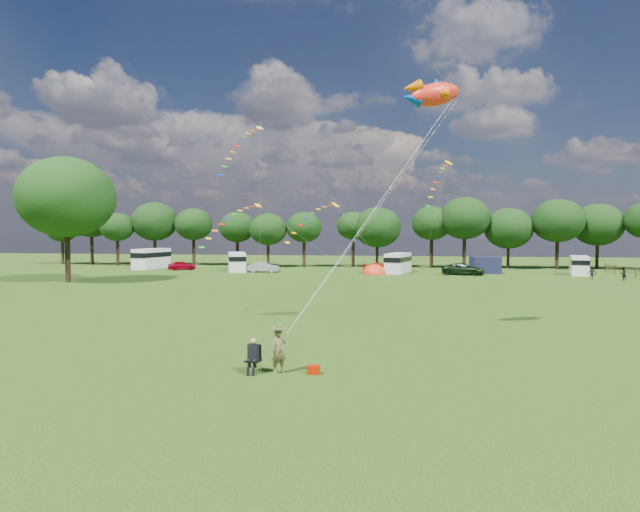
# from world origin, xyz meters

# --- Properties ---
(ground_plane) EXTENTS (180.00, 180.00, 0.00)m
(ground_plane) POSITION_xyz_m (0.00, 0.00, 0.00)
(ground_plane) COLOR black
(ground_plane) RESTS_ON ground
(tree_line) EXTENTS (102.98, 10.98, 10.27)m
(tree_line) POSITION_xyz_m (5.30, 54.99, 6.35)
(tree_line) COLOR black
(tree_line) RESTS_ON ground
(big_tree) EXTENTS (10.00, 10.00, 13.28)m
(big_tree) POSITION_xyz_m (-30.00, 28.00, 9.02)
(big_tree) COLOR black
(big_tree) RESTS_ON ground
(car_a) EXTENTS (4.12, 2.78, 1.28)m
(car_a) POSITION_xyz_m (-24.85, 46.05, 0.64)
(car_a) COLOR maroon
(car_a) RESTS_ON ground
(car_b) EXTENTS (3.90, 1.67, 1.35)m
(car_b) POSITION_xyz_m (-12.72, 43.98, 0.67)
(car_b) COLOR #91959A
(car_b) RESTS_ON ground
(car_c) EXTENTS (4.47, 2.00, 1.32)m
(car_c) POSITION_xyz_m (2.58, 44.16, 0.66)
(car_c) COLOR #AF2C05
(car_c) RESTS_ON ground
(car_d) EXTENTS (5.69, 3.44, 1.45)m
(car_d) POSITION_xyz_m (12.77, 43.55, 0.72)
(car_d) COLOR black
(car_d) RESTS_ON ground
(campervan_a) EXTENTS (3.76, 6.29, 2.88)m
(campervan_a) POSITION_xyz_m (-30.18, 47.89, 1.55)
(campervan_a) COLOR white
(campervan_a) RESTS_ON ground
(campervan_b) EXTENTS (3.83, 5.62, 2.54)m
(campervan_b) POSITION_xyz_m (-16.67, 45.02, 1.36)
(campervan_b) COLOR white
(campervan_b) RESTS_ON ground
(campervan_c) EXTENTS (3.62, 5.63, 2.55)m
(campervan_c) POSITION_xyz_m (4.78, 45.42, 1.37)
(campervan_c) COLOR silver
(campervan_c) RESTS_ON ground
(campervan_d) EXTENTS (3.07, 5.10, 2.34)m
(campervan_d) POSITION_xyz_m (27.02, 45.70, 1.25)
(campervan_d) COLOR silver
(campervan_d) RESTS_ON ground
(tent_orange) EXTENTS (3.14, 3.44, 2.46)m
(tent_orange) POSITION_xyz_m (1.82, 43.46, 0.02)
(tent_orange) COLOR red
(tent_orange) RESTS_ON ground
(tent_greyblue) EXTENTS (3.36, 3.68, 2.50)m
(tent_greyblue) POSITION_xyz_m (12.41, 45.38, 0.02)
(tent_greyblue) COLOR slate
(tent_greyblue) RESTS_ON ground
(awning_navy) EXTENTS (3.74, 3.18, 2.14)m
(awning_navy) POSITION_xyz_m (15.80, 46.21, 1.07)
(awning_navy) COLOR #181935
(awning_navy) RESTS_ON ground
(kite_flyer) EXTENTS (0.76, 0.70, 1.74)m
(kite_flyer) POSITION_xyz_m (0.13, -4.05, 0.87)
(kite_flyer) COLOR brown
(kite_flyer) RESTS_ON ground
(camp_chair) EXTENTS (0.64, 0.64, 1.38)m
(camp_chair) POSITION_xyz_m (-0.87, -4.13, 0.82)
(camp_chair) COLOR #99999E
(camp_chair) RESTS_ON ground
(kite_bag) EXTENTS (0.48, 0.33, 0.34)m
(kite_bag) POSITION_xyz_m (1.48, -3.95, 0.17)
(kite_bag) COLOR #A71600
(kite_bag) RESTS_ON ground
(fish_kite) EXTENTS (3.39, 2.15, 1.78)m
(fish_kite) POSITION_xyz_m (6.30, 4.06, 12.55)
(fish_kite) COLOR red
(fish_kite) RESTS_ON ground
(streamer_kite_a) EXTENTS (3.42, 5.64, 5.79)m
(streamer_kite_a) POSITION_xyz_m (-11.14, 29.79, 14.65)
(streamer_kite_a) COLOR #FFF92D
(streamer_kite_a) RESTS_ON ground
(streamer_kite_b) EXTENTS (4.22, 4.68, 3.79)m
(streamer_kite_b) POSITION_xyz_m (-8.88, 19.50, 6.63)
(streamer_kite_b) COLOR gold
(streamer_kite_b) RESTS_ON ground
(streamer_kite_c) EXTENTS (2.99, 4.89, 2.76)m
(streamer_kite_c) POSITION_xyz_m (-0.65, 11.02, 6.59)
(streamer_kite_c) COLOR #FFEE00
(streamer_kite_c) RESTS_ON ground
(walker_a) EXTENTS (0.84, 0.68, 1.49)m
(walker_a) POSITION_xyz_m (29.43, 38.89, 0.74)
(walker_a) COLOR black
(walker_a) RESTS_ON ground
(walker_b) EXTENTS (1.08, 0.63, 1.57)m
(walker_b) POSITION_xyz_m (26.35, 39.44, 0.78)
(walker_b) COLOR black
(walker_b) RESTS_ON ground
(streamer_kite_d) EXTENTS (2.66, 5.09, 4.28)m
(streamer_kite_d) POSITION_xyz_m (8.29, 22.51, 10.22)
(streamer_kite_d) COLOR #F1FF00
(streamer_kite_d) RESTS_ON ground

